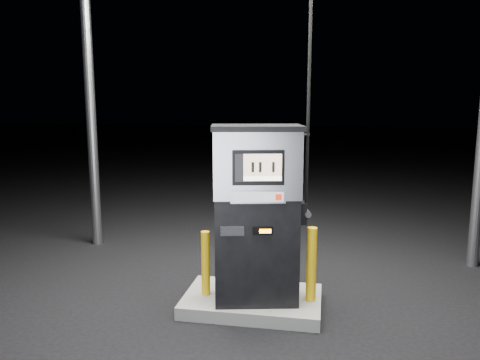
# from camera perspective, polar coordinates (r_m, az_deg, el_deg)

# --- Properties ---
(ground) EXTENTS (80.00, 80.00, 0.00)m
(ground) POSITION_cam_1_polar(r_m,az_deg,el_deg) (5.75, 1.52, -15.24)
(ground) COLOR black
(ground) RESTS_ON ground
(pump_island) EXTENTS (1.60, 1.00, 0.15)m
(pump_island) POSITION_cam_1_polar(r_m,az_deg,el_deg) (5.72, 1.52, -14.56)
(pump_island) COLOR slate
(pump_island) RESTS_ON ground
(fuel_dispenser) EXTENTS (1.16, 0.79, 4.17)m
(fuel_dispenser) POSITION_cam_1_polar(r_m,az_deg,el_deg) (5.26, 2.05, -3.99)
(fuel_dispenser) COLOR black
(fuel_dispenser) RESTS_ON pump_island
(bollard_left) EXTENTS (0.10, 0.10, 0.77)m
(bollard_left) POSITION_cam_1_polar(r_m,az_deg,el_deg) (5.60, -4.22, -10.08)
(bollard_left) COLOR yellow
(bollard_left) RESTS_ON pump_island
(bollard_right) EXTENTS (0.15, 0.15, 0.86)m
(bollard_right) POSITION_cam_1_polar(r_m,az_deg,el_deg) (5.47, 8.70, -10.13)
(bollard_right) COLOR yellow
(bollard_right) RESTS_ON pump_island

